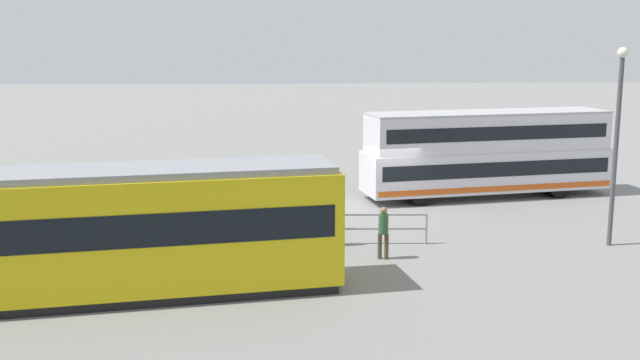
% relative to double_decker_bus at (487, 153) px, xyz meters
% --- Properties ---
extents(ground_plane, '(160.00, 160.00, 0.00)m').
position_rel_double_decker_bus_xyz_m(ground_plane, '(4.50, 2.23, -1.95)').
color(ground_plane, gray).
extents(double_decker_bus, '(11.36, 4.59, 3.81)m').
position_rel_double_decker_bus_xyz_m(double_decker_bus, '(0.00, 0.00, 0.00)').
color(double_decker_bus, silver).
rests_on(double_decker_bus, ground).
extents(tram_yellow, '(14.53, 5.05, 3.61)m').
position_rel_double_decker_bus_xyz_m(tram_yellow, '(14.53, 12.85, -0.08)').
color(tram_yellow, yellow).
rests_on(tram_yellow, ground).
extents(pedestrian_near_railing, '(0.44, 0.44, 1.68)m').
position_rel_double_decker_bus_xyz_m(pedestrian_near_railing, '(7.32, 7.77, -0.98)').
color(pedestrian_near_railing, '#33384C').
rests_on(pedestrian_near_railing, ground).
extents(pedestrian_crossing, '(0.40, 0.40, 1.72)m').
position_rel_double_decker_bus_xyz_m(pedestrian_crossing, '(5.77, 9.42, -0.95)').
color(pedestrian_crossing, '#4C3F2D').
rests_on(pedestrian_crossing, ground).
extents(pedestrian_railing, '(7.76, 0.32, 1.08)m').
position_rel_double_decker_bus_xyz_m(pedestrian_railing, '(7.90, 7.60, -1.21)').
color(pedestrian_railing, gray).
rests_on(pedestrian_railing, ground).
extents(info_sign, '(1.04, 0.12, 2.22)m').
position_rel_double_decker_bus_xyz_m(info_sign, '(12.97, 6.66, -0.43)').
color(info_sign, slate).
rests_on(info_sign, ground).
extents(street_lamp, '(0.36, 0.36, 6.75)m').
position_rel_double_decker_bus_xyz_m(street_lamp, '(-2.24, 8.13, 2.00)').
color(street_lamp, '#4C4C51').
rests_on(street_lamp, ground).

